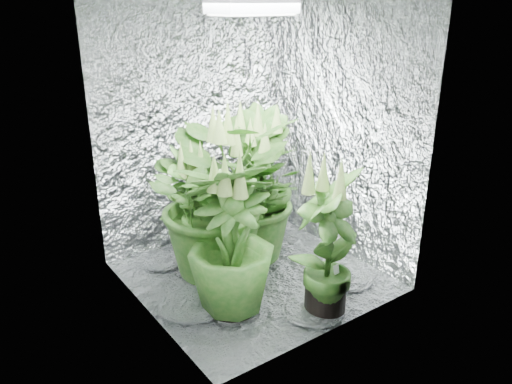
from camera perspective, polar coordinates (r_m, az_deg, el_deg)
The scene contains 11 objects.
ground at distance 3.67m, azimuth -0.38°, elevation -9.50°, with size 1.60×1.60×0.00m, color silver.
walls at distance 3.27m, azimuth -0.42°, elevation 5.75°, with size 1.62×1.62×2.00m.
grow_lamp at distance 3.16m, azimuth -0.46°, elevation 20.38°, with size 0.50×0.30×0.22m.
plant_a at distance 3.45m, azimuth -4.67°, elevation -0.58°, with size 1.05×1.05×1.25m.
plant_b at distance 3.69m, azimuth -7.37°, elevation -1.86°, with size 0.64×0.64×0.96m.
plant_c at distance 3.84m, azimuth 0.04°, elevation 1.16°, with size 0.65×0.65×1.19m.
plant_d at distance 3.06m, azimuth -2.83°, elevation -5.59°, with size 0.67×0.67×1.08m.
plant_e at distance 3.61m, azimuth -1.04°, elevation -0.60°, with size 1.12×1.12×1.11m.
plant_f at distance 3.06m, azimuth 8.26°, elevation -5.90°, with size 0.72×0.72×1.05m.
circulation_fan at distance 4.36m, azimuth 1.15°, elevation -1.93°, with size 0.19×0.33×0.38m.
plant_label at distance 3.17m, azimuth 9.18°, elevation -8.83°, with size 0.04×0.01×0.07m, color white.
Camera 1 is at (-1.82, -2.58, 1.87)m, focal length 35.00 mm.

